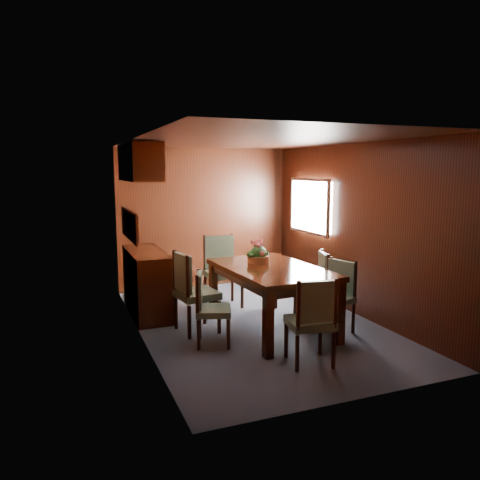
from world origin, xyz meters
name	(u,v)px	position (x,y,z in m)	size (l,w,h in m)	color
ground	(255,323)	(0.00, 0.00, 0.00)	(4.50, 4.50, 0.00)	#393F4E
room_shell	(239,200)	(-0.10, 0.33, 1.63)	(3.06, 4.52, 2.41)	black
sideboard	(147,282)	(-1.25, 1.00, 0.45)	(0.48, 1.40, 0.90)	black
dining_table	(271,276)	(0.10, -0.27, 0.70)	(1.19, 1.81, 0.82)	black
chair_left_near	(208,304)	(-0.81, -0.48, 0.48)	(0.51, 0.52, 0.87)	black
chair_left_far	(191,288)	(-0.88, -0.01, 0.57)	(0.53, 0.55, 1.03)	black
chair_right_near	(336,292)	(0.84, -0.63, 0.51)	(0.54, 0.55, 0.92)	black
chair_right_far	(316,281)	(0.88, -0.05, 0.52)	(0.54, 0.55, 0.93)	black
chair_head	(312,317)	(0.01, -1.46, 0.53)	(0.52, 0.50, 0.95)	black
chair_foot	(222,266)	(-0.12, 1.01, 0.59)	(0.50, 0.48, 1.06)	black
flower_centerpiece	(259,251)	(0.06, 0.05, 0.97)	(0.31, 0.31, 0.31)	#A65C33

